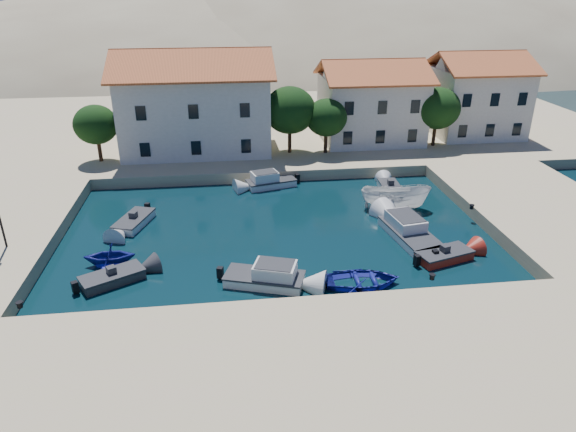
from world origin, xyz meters
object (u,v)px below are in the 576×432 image
at_px(cabin_cruiser_south, 264,277).
at_px(cabin_cruiser_east, 410,232).
at_px(boat_east, 394,208).
at_px(rowboat_south, 362,285).
at_px(building_right, 477,93).
at_px(building_left, 195,100).
at_px(building_mid, 371,100).

distance_m(cabin_cruiser_south, cabin_cruiser_east, 11.57).
bearing_deg(boat_east, rowboat_south, 163.64).
bearing_deg(building_right, cabin_cruiser_south, -133.36).
height_order(building_right, cabin_cruiser_east, building_right).
bearing_deg(building_right, rowboat_south, -125.31).
relative_size(rowboat_south, boat_east, 0.83).
distance_m(building_left, rowboat_south, 28.35).
relative_size(building_mid, cabin_cruiser_east, 1.75).
bearing_deg(building_mid, cabin_cruiser_east, -97.47).
xyz_separation_m(building_right, cabin_cruiser_east, (-14.79, -22.23, -5.00)).
xyz_separation_m(building_mid, building_right, (12.00, 1.00, 0.25)).
distance_m(building_left, building_right, 30.07).
xyz_separation_m(building_left, building_right, (30.00, 2.00, -0.46)).
bearing_deg(building_mid, cabin_cruiser_south, -117.34).
xyz_separation_m(building_right, rowboat_south, (-19.63, -27.71, -5.47)).
bearing_deg(building_mid, rowboat_south, -105.93).
bearing_deg(cabin_cruiser_south, cabin_cruiser_east, 42.10).
bearing_deg(cabin_cruiser_east, rowboat_south, 129.97).
bearing_deg(cabin_cruiser_south, building_mid, 81.08).
distance_m(building_left, cabin_cruiser_south, 25.89).
relative_size(building_left, cabin_cruiser_east, 2.45).
xyz_separation_m(rowboat_south, cabin_cruiser_east, (4.84, 5.48, 0.48)).
distance_m(building_mid, building_right, 12.04).
relative_size(building_right, boat_east, 1.75).
distance_m(building_mid, rowboat_south, 28.26).
xyz_separation_m(building_mid, boat_east, (-2.20, -16.04, -5.22)).
relative_size(building_left, rowboat_south, 3.28).
bearing_deg(building_right, building_left, -176.19).
bearing_deg(boat_east, building_right, -29.21).
bearing_deg(cabin_cruiser_east, building_mid, -16.04).
height_order(building_right, cabin_cruiser_south, building_right).
relative_size(cabin_cruiser_south, cabin_cruiser_east, 0.85).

